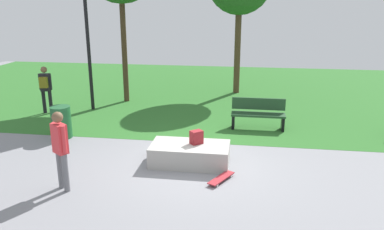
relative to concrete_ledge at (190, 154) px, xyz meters
The scene contains 10 objects.
ground_plane 0.28m from the concrete_ledge, 31.63° to the right, with size 28.00×28.00×0.00m, color gray.
grass_lawn 7.66m from the concrete_ledge, 89.05° to the left, with size 26.60×12.53×0.01m, color #2D6B28.
concrete_ledge is the anchor object (origin of this frame).
backpack_on_ledge 0.44m from the concrete_ledge, 34.49° to the left, with size 0.28×0.20×0.32m, color maroon.
skater_performing_trick 2.99m from the concrete_ledge, 144.98° to the right, with size 0.38×0.35×1.67m.
skateboard_by_ledge 1.16m from the concrete_ledge, 45.21° to the right, with size 0.55×0.80×0.08m.
park_bench_by_oak 3.35m from the concrete_ledge, 60.53° to the left, with size 1.60×0.48×0.91m.
lamp_post 6.45m from the concrete_ledge, 134.51° to the left, with size 0.28×0.28×4.78m.
trash_bin 4.06m from the concrete_ledge, 161.63° to the left, with size 0.55×0.55×0.91m, color #1E592D.
pedestrian_with_backpack 6.52m from the concrete_ledge, 147.41° to the left, with size 0.42×0.39×1.61m.
Camera 1 is at (1.15, -8.37, 3.79)m, focal length 36.27 mm.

